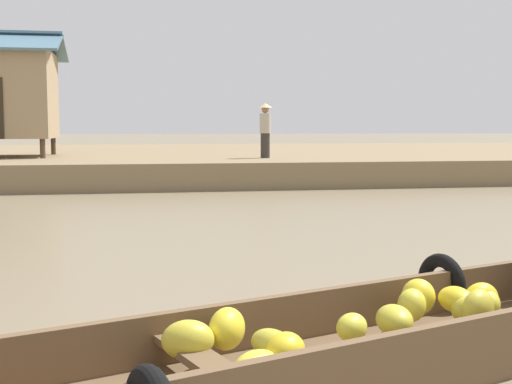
# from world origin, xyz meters

# --- Properties ---
(ground_plane) EXTENTS (300.00, 300.00, 0.00)m
(ground_plane) POSITION_xyz_m (0.00, 10.00, 0.00)
(ground_plane) COLOR #7A6B51
(riverbank_strip) EXTENTS (160.00, 20.00, 0.73)m
(riverbank_strip) POSITION_xyz_m (0.00, 27.90, 0.36)
(riverbank_strip) COLOR #7F6B4C
(riverbank_strip) RESTS_ON ground
(banana_boat) EXTENTS (5.85, 2.95, 0.86)m
(banana_boat) POSITION_xyz_m (-0.07, 4.56, 0.28)
(banana_boat) COLOR brown
(banana_boat) RESTS_ON ground
(vendor_person) EXTENTS (0.44, 0.44, 1.66)m
(vendor_person) POSITION_xyz_m (2.53, 20.72, 1.65)
(vendor_person) COLOR #332D28
(vendor_person) RESTS_ON riverbank_strip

